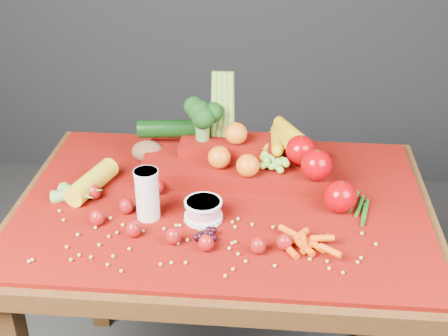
# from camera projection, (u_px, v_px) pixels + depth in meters

# --- Properties ---
(table) EXTENTS (1.10, 0.80, 0.75)m
(table) POSITION_uv_depth(u_px,v_px,m) (223.00, 234.00, 1.69)
(table) COLOR #371A0C
(table) RESTS_ON ground
(red_cloth) EXTENTS (1.05, 0.75, 0.01)m
(red_cloth) POSITION_uv_depth(u_px,v_px,m) (223.00, 203.00, 1.64)
(red_cloth) COLOR #6F0E03
(red_cloth) RESTS_ON table
(milk_glass) EXTENTS (0.06, 0.06, 0.13)m
(milk_glass) POSITION_uv_depth(u_px,v_px,m) (147.00, 193.00, 1.54)
(milk_glass) COLOR beige
(milk_glass) RESTS_ON red_cloth
(yogurt_bowl) EXTENTS (0.10, 0.10, 0.05)m
(yogurt_bowl) POSITION_uv_depth(u_px,v_px,m) (203.00, 210.00, 1.55)
(yogurt_bowl) COLOR silver
(yogurt_bowl) RESTS_ON red_cloth
(strawberry_scatter) EXTENTS (0.54, 0.28, 0.05)m
(strawberry_scatter) POSITION_uv_depth(u_px,v_px,m) (167.00, 220.00, 1.52)
(strawberry_scatter) COLOR maroon
(strawberry_scatter) RESTS_ON red_cloth
(dark_grape_cluster) EXTENTS (0.06, 0.05, 0.03)m
(dark_grape_cluster) POSITION_uv_depth(u_px,v_px,m) (207.00, 234.00, 1.49)
(dark_grape_cluster) COLOR black
(dark_grape_cluster) RESTS_ON red_cloth
(soybean_scatter) EXTENTS (0.84, 0.24, 0.01)m
(soybean_scatter) POSITION_uv_depth(u_px,v_px,m) (216.00, 244.00, 1.46)
(soybean_scatter) COLOR #A68B47
(soybean_scatter) RESTS_ON red_cloth
(corn_ear) EXTENTS (0.23, 0.26, 0.06)m
(corn_ear) POSITION_uv_depth(u_px,v_px,m) (82.00, 190.00, 1.65)
(corn_ear) COLOR gold
(corn_ear) RESTS_ON red_cloth
(potato) EXTENTS (0.09, 0.07, 0.06)m
(potato) POSITION_uv_depth(u_px,v_px,m) (148.00, 151.00, 1.82)
(potato) COLOR brown
(potato) RESTS_ON red_cloth
(baby_carrot_pile) EXTENTS (0.17, 0.17, 0.03)m
(baby_carrot_pile) POSITION_uv_depth(u_px,v_px,m) (308.00, 244.00, 1.45)
(baby_carrot_pile) COLOR #D94707
(baby_carrot_pile) RESTS_ON red_cloth
(green_bean_pile) EXTENTS (0.14, 0.12, 0.01)m
(green_bean_pile) POSITION_uv_depth(u_px,v_px,m) (358.00, 208.00, 1.60)
(green_bean_pile) COLOR #165513
(green_bean_pile) RESTS_ON red_cloth
(produce_mound) EXTENTS (0.62, 0.36, 0.27)m
(produce_mound) POSITION_uv_depth(u_px,v_px,m) (245.00, 155.00, 1.74)
(produce_mound) COLOR #6F0E03
(produce_mound) RESTS_ON red_cloth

